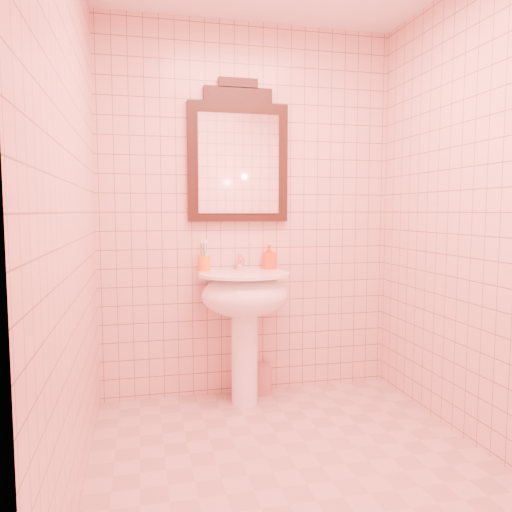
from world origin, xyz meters
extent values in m
plane|color=tan|center=(0.00, 0.00, 0.00)|extent=(2.20, 2.20, 0.00)
cube|color=#DEA79A|center=(0.00, 1.10, 1.25)|extent=(2.00, 0.02, 2.50)
cylinder|color=white|center=(-0.08, 0.88, 0.35)|extent=(0.17, 0.17, 0.70)
ellipsoid|color=white|center=(-0.08, 0.86, 0.72)|extent=(0.56, 0.46, 0.28)
cube|color=white|center=(-0.08, 1.03, 0.83)|extent=(0.56, 0.15, 0.05)
cylinder|color=white|center=(-0.08, 0.86, 0.85)|extent=(0.58, 0.58, 0.02)
cylinder|color=white|center=(-0.08, 1.03, 0.91)|extent=(0.04, 0.04, 0.09)
cylinder|color=white|center=(-0.08, 0.97, 0.94)|extent=(0.02, 0.10, 0.02)
cylinder|color=white|center=(-0.08, 0.92, 0.93)|extent=(0.02, 0.02, 0.04)
cube|color=white|center=(-0.08, 1.04, 0.96)|extent=(0.02, 0.07, 0.01)
cube|color=black|center=(-0.08, 1.08, 1.58)|extent=(0.67, 0.05, 0.78)
cube|color=black|center=(-0.08, 1.08, 2.02)|extent=(0.46, 0.05, 0.10)
cube|color=black|center=(-0.08, 1.08, 2.09)|extent=(0.26, 0.05, 0.07)
cube|color=white|center=(-0.08, 1.05, 1.57)|extent=(0.54, 0.01, 0.65)
cylinder|color=orange|center=(-0.32, 1.03, 0.91)|extent=(0.08, 0.08, 0.10)
cylinder|color=silver|center=(-0.30, 1.03, 0.95)|extent=(0.01, 0.01, 0.18)
cylinder|color=#338CD8|center=(-0.31, 1.04, 0.95)|extent=(0.01, 0.01, 0.18)
cylinder|color=#E5334C|center=(-0.33, 1.04, 0.95)|extent=(0.01, 0.01, 0.18)
cylinder|color=#3FBF59|center=(-0.33, 1.01, 0.95)|extent=(0.01, 0.01, 0.18)
cylinder|color=#D8CC4C|center=(-0.31, 1.01, 0.95)|extent=(0.01, 0.01, 0.18)
imported|color=red|center=(0.12, 1.03, 0.95)|extent=(0.09, 0.09, 0.17)
cube|color=pink|center=(0.05, 1.04, 0.10)|extent=(0.19, 0.16, 0.20)
camera|label=1|loc=(-0.73, -2.22, 1.26)|focal=35.00mm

